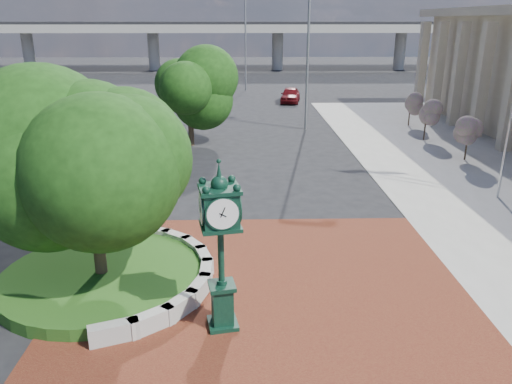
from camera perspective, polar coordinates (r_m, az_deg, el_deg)
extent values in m
plane|color=black|center=(15.77, 0.98, -10.15)|extent=(200.00, 200.00, 0.00)
cube|color=#5E2316|center=(14.89, 1.15, -11.96)|extent=(12.00, 12.00, 0.04)
cube|color=#9E9B93|center=(13.46, -15.91, -15.23)|extent=(1.29, 0.76, 0.54)
cube|color=#9E9B93|center=(13.66, -11.86, -14.31)|extent=(1.20, 1.04, 0.54)
cube|color=#9E9B93|center=(14.15, -8.61, -12.83)|extent=(1.00, 1.22, 0.54)
cube|color=#9E9B93|center=(14.84, -6.53, -11.08)|extent=(0.71, 1.30, 0.54)
cube|color=#9E9B93|center=(15.67, -5.69, -9.33)|extent=(0.35, 1.25, 0.54)
cube|color=#9E9B93|center=(16.53, -5.98, -7.74)|extent=(0.71, 1.30, 0.54)
cube|color=#9E9B93|center=(17.35, -7.19, -6.44)|extent=(1.00, 1.22, 0.54)
cube|color=#9E9B93|center=(18.06, -9.11, -5.47)|extent=(1.20, 1.04, 0.54)
cube|color=#9E9B93|center=(18.62, -11.55, -4.86)|extent=(1.29, 0.76, 0.54)
cylinder|color=#184012|center=(16.26, -17.15, -9.31)|extent=(6.10, 6.10, 0.40)
cube|color=#9E9B93|center=(83.76, -1.08, 18.22)|extent=(90.00, 12.00, 1.20)
cube|color=black|center=(83.75, -1.09, 18.76)|extent=(90.00, 12.00, 0.40)
cylinder|color=#9E9B93|center=(90.66, -24.56, 14.43)|extent=(1.80, 1.80, 6.00)
cylinder|color=#9E9B93|center=(85.11, -11.61, 15.50)|extent=(1.80, 1.80, 6.00)
cylinder|color=#9E9B93|center=(84.07, 2.48, 15.82)|extent=(1.80, 1.80, 6.00)
cylinder|color=#9E9B93|center=(87.71, 16.12, 15.26)|extent=(1.80, 1.80, 6.00)
cylinder|color=#38281C|center=(15.87, -17.46, -6.49)|extent=(0.36, 0.36, 2.17)
sphere|color=#15350E|center=(14.97, -18.45, 2.70)|extent=(5.20, 5.20, 5.20)
cylinder|color=#38281C|center=(32.63, -7.43, 6.98)|extent=(0.36, 0.36, 1.92)
sphere|color=#15350E|center=(32.24, -7.60, 10.95)|extent=(4.40, 4.40, 4.40)
cube|color=black|center=(13.69, -3.81, -14.80)|extent=(0.89, 0.89, 0.15)
cube|color=black|center=(13.37, -3.87, -12.70)|extent=(0.61, 0.61, 1.05)
cube|color=black|center=(13.09, -3.92, -10.64)|extent=(0.78, 0.78, 0.11)
cylinder|color=black|center=(12.68, -4.01, -7.23)|extent=(0.16, 0.16, 1.62)
cube|color=black|center=(12.16, -4.15, -1.75)|extent=(1.01, 1.01, 0.86)
cylinder|color=white|center=(11.75, -3.83, -2.51)|extent=(0.76, 0.20, 0.76)
cylinder|color=white|center=(12.58, -4.45, -1.04)|extent=(0.76, 0.20, 0.76)
cylinder|color=white|center=(12.11, -6.25, -1.90)|extent=(0.20, 0.76, 0.76)
cylinder|color=white|center=(12.23, -2.07, -1.59)|extent=(0.20, 0.76, 0.76)
sphere|color=black|center=(11.97, -4.22, 0.90)|extent=(0.42, 0.42, 0.42)
cone|color=black|center=(11.87, -4.25, 2.34)|extent=(0.17, 0.17, 0.48)
imported|color=#5D0D12|center=(50.09, 3.94, 11.01)|extent=(2.43, 4.55, 1.47)
cylinder|color=slate|center=(36.96, 5.93, 15.01)|extent=(0.18, 0.18, 10.31)
cylinder|color=slate|center=(58.59, -1.20, 16.43)|extent=(0.18, 0.18, 10.06)
cylinder|color=#38281C|center=(31.25, 22.85, 4.42)|extent=(0.10, 0.10, 1.20)
sphere|color=#B55A98|center=(31.04, 23.08, 6.20)|extent=(1.20, 1.20, 1.20)
cylinder|color=#38281C|center=(35.59, 18.70, 6.54)|extent=(0.10, 0.10, 1.20)
sphere|color=#B55A98|center=(35.41, 18.87, 8.12)|extent=(1.20, 1.20, 1.20)
cylinder|color=#38281C|center=(40.32, 17.08, 8.08)|extent=(0.10, 0.10, 1.20)
sphere|color=#B55A98|center=(40.16, 17.22, 9.47)|extent=(1.20, 1.20, 1.20)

